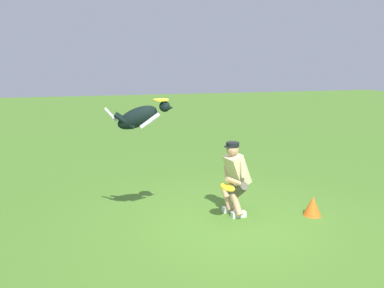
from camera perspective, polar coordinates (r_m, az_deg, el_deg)
name	(u,v)px	position (r m, az deg, el deg)	size (l,w,h in m)	color
ground_plane	(229,226)	(6.36, 5.55, -12.06)	(60.00, 60.00, 0.00)	#4C7D28
person	(235,176)	(6.59, 6.46, -4.79)	(0.56, 0.66, 1.29)	silver
dog	(140,117)	(5.93, -7.74, 4.04)	(1.06, 0.41, 0.53)	black
frisbee_flying	(161,100)	(5.93, -4.68, 6.60)	(0.25, 0.25, 0.02)	yellow
frisbee_held	(228,187)	(6.27, 5.37, -6.47)	(0.25, 0.25, 0.02)	yellow
training_cone	(313,206)	(7.00, 17.60, -8.82)	(0.31, 0.31, 0.34)	orange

